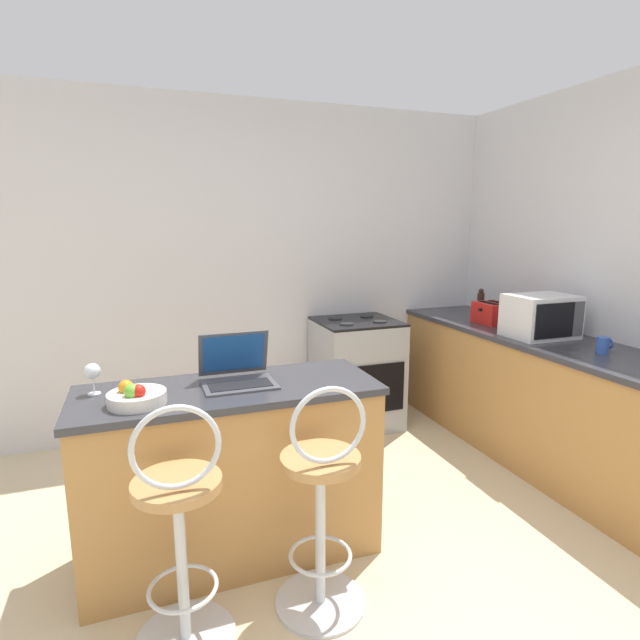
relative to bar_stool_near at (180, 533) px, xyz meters
The scene contains 13 objects.
wall_back 2.41m from the bar_stool_near, 73.54° to the left, with size 12.00×0.06×2.60m.
breakfast_bar 0.58m from the bar_stool_near, 60.08° to the left, with size 1.44×0.56×0.89m.
counter_right 2.62m from the bar_stool_near, 15.63° to the left, with size 0.67×2.90×0.89m.
bar_stool_near is the anchor object (origin of this frame).
bar_stool_far 0.58m from the bar_stool_near, ahead, with size 0.40×0.40×1.04m.
laptop 0.80m from the bar_stool_near, 58.76° to the left, with size 0.35×0.30×0.24m.
microwave 2.69m from the bar_stool_near, 18.64° to the left, with size 0.45×0.33×0.29m.
toaster 2.88m from the bar_stool_near, 28.30° to the left, with size 0.24×0.26×0.17m.
stove_range 2.40m from the bar_stool_near, 49.48° to the left, with size 0.64×0.61×0.90m.
fruit_bowl 0.60m from the bar_stool_near, 107.88° to the left, with size 0.25×0.25×0.11m.
pepper_mill 3.18m from the bar_stool_near, 32.46° to the left, with size 0.06×0.06×0.23m.
wine_glass_short 0.85m from the bar_stool_near, 117.10° to the left, with size 0.07×0.07×0.15m.
mug_blue 2.59m from the bar_stool_near, ahead, with size 0.09×0.07×0.10m.
Camera 1 is at (-0.73, -1.57, 1.66)m, focal length 28.00 mm.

